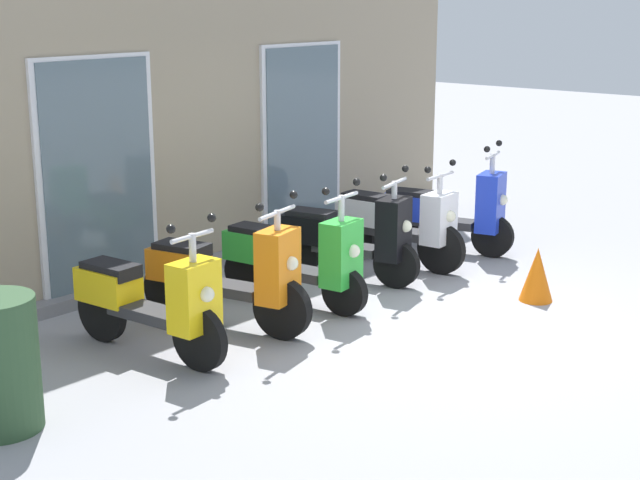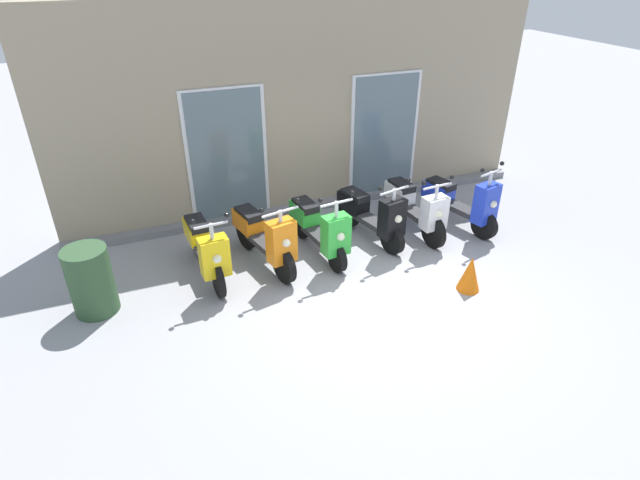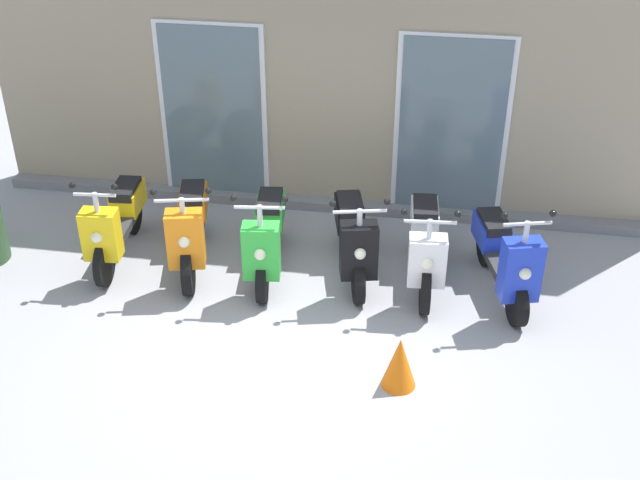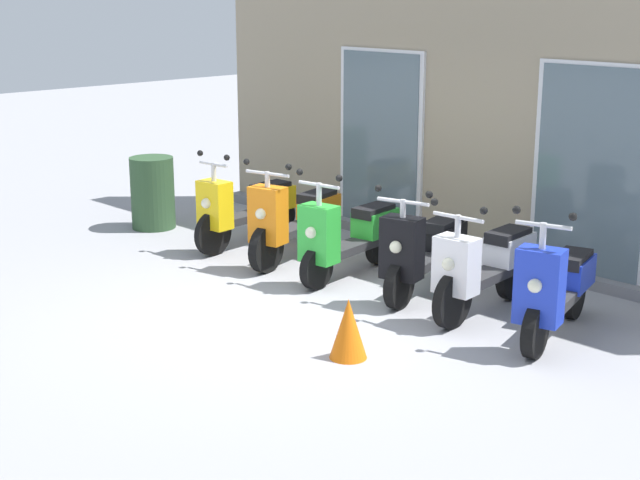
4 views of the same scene
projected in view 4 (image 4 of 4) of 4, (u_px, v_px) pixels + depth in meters
The scene contains 10 objects.
ground_plane at pixel (289, 315), 8.92m from camera, with size 40.00×40.00×0.00m, color #939399.
storefront_facade at pixel (486, 106), 10.52m from camera, with size 8.43×0.50×3.56m.
scooter_yellow at pixel (246, 207), 11.17m from camera, with size 0.51×1.63×1.20m.
scooter_orange at pixel (294, 220), 10.57m from camera, with size 0.73×1.67×1.22m.
scooter_green at pixel (348, 235), 9.97m from camera, with size 0.59×1.58×1.22m.
scooter_black at pixel (424, 250), 9.40m from camera, with size 0.72×1.55×1.19m.
scooter_white at pixel (485, 265), 8.84m from camera, with size 0.59×1.62×1.17m.
scooter_blue at pixel (556, 288), 8.21m from camera, with size 0.73×1.57×1.27m.
trash_bin at pixel (153, 193), 12.03m from camera, with size 0.56×0.56×0.92m, color #2D4C2D.
traffic_cone at pixel (348, 329), 7.81m from camera, with size 0.32×0.32×0.52m, color orange.
Camera 4 is at (6.21, -5.69, 3.01)m, focal length 52.57 mm.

